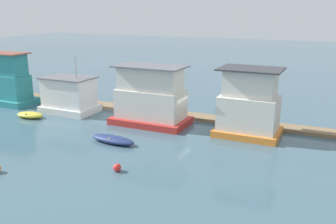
{
  "coord_description": "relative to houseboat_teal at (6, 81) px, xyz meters",
  "views": [
    {
      "loc": [
        12.7,
        -28.36,
        9.69
      ],
      "look_at": [
        0.0,
        -1.0,
        1.4
      ],
      "focal_mm": 40.0,
      "sensor_mm": 36.0,
      "label": 1
    }
  ],
  "objects": [
    {
      "name": "houseboat_red",
      "position": [
        17.28,
        -0.13,
        -0.09
      ],
      "size": [
        6.63,
        3.8,
        5.11
      ],
      "color": "red",
      "rests_on": "ground_plane"
    },
    {
      "name": "houseboat_white",
      "position": [
        8.35,
        -0.03,
        -0.75
      ],
      "size": [
        5.15,
        3.47,
        5.5
      ],
      "color": "white",
      "rests_on": "ground_plane"
    },
    {
      "name": "dinghy_yellow",
      "position": [
        6.29,
        -3.21,
        -2.13
      ],
      "size": [
        2.78,
        1.65,
        0.54
      ],
      "color": "yellow",
      "rests_on": "ground_plane"
    },
    {
      "name": "houseboat_orange",
      "position": [
        25.71,
        0.38,
        0.0
      ],
      "size": [
        5.01,
        3.73,
        5.37
      ],
      "color": "orange",
      "rests_on": "ground_plane"
    },
    {
      "name": "dock_walkway",
      "position": [
        19.18,
        3.08,
        -2.25
      ],
      "size": [
        51.0,
        1.77,
        0.3
      ],
      "primitive_type": "cube",
      "color": "#846B4C",
      "rests_on": "ground_plane"
    },
    {
      "name": "buoy_red",
      "position": [
        20.04,
        -9.96,
        -2.15
      ],
      "size": [
        0.5,
        0.5,
        0.5
      ],
      "primitive_type": "sphere",
      "color": "red",
      "rests_on": "ground_plane"
    },
    {
      "name": "mooring_post_centre",
      "position": [
        3.71,
        1.94,
        -1.42
      ],
      "size": [
        0.21,
        0.21,
        1.97
      ],
      "primitive_type": "cylinder",
      "color": "brown",
      "rests_on": "ground_plane"
    },
    {
      "name": "mooring_post_far_right",
      "position": [
        0.66,
        1.94,
        -1.76
      ],
      "size": [
        0.31,
        0.31,
        1.28
      ],
      "primitive_type": "cylinder",
      "color": "brown",
      "rests_on": "ground_plane"
    },
    {
      "name": "mooring_post_far_left",
      "position": [
        24.99,
        1.94,
        -1.62
      ],
      "size": [
        0.24,
        0.24,
        1.58
      ],
      "primitive_type": "cylinder",
      "color": "brown",
      "rests_on": "ground_plane"
    },
    {
      "name": "houseboat_teal",
      "position": [
        0.0,
        0.0,
        0.0
      ],
      "size": [
        6.17,
        3.29,
        8.57
      ],
      "color": "teal",
      "rests_on": "ground_plane"
    },
    {
      "name": "ground_plane",
      "position": [
        19.18,
        0.36,
        -2.4
      ],
      "size": [
        200.0,
        200.0,
        0.0
      ],
      "primitive_type": "plane",
      "color": "#426070"
    },
    {
      "name": "dinghy_navy",
      "position": [
        16.97,
        -5.73,
        -2.13
      ],
      "size": [
        3.86,
        1.54,
        0.55
      ],
      "color": "navy",
      "rests_on": "ground_plane"
    }
  ]
}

